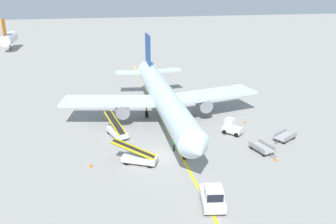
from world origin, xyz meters
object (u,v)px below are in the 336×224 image
object	(u,v)px
airliner	(163,97)
pushback_tug	(213,197)
belt_loader_aft_hold	(139,157)
ground_crew_marshaller	(174,144)
safety_cone_wingtip_left	(245,122)
baggage_tug_near_wing	(232,127)
baggage_cart_empty_trailing	(262,148)
belt_loader_forward_hold	(117,131)
safety_cone_nose_left	(91,165)
baggage_cart_loaded	(285,137)
safety_cone_nose_right	(275,159)

from	to	relation	value
airliner	pushback_tug	xyz separation A→B (m)	(0.82, -21.19, -2.42)
pushback_tug	belt_loader_aft_hold	size ratio (longest dim) A/B	0.75
ground_crew_marshaller	safety_cone_wingtip_left	world-z (taller)	ground_crew_marshaller
baggage_tug_near_wing	baggage_cart_empty_trailing	world-z (taller)	baggage_tug_near_wing
baggage_tug_near_wing	belt_loader_forward_hold	world-z (taller)	belt_loader_forward_hold
baggage_cart_empty_trailing	safety_cone_nose_left	bearing A→B (deg)	-179.62
pushback_tug	baggage_tug_near_wing	size ratio (longest dim) A/B	1.46
baggage_tug_near_wing	baggage_cart_loaded	bearing A→B (deg)	-26.88
safety_cone_nose_right	baggage_cart_loaded	bearing A→B (deg)	52.97
pushback_tug	belt_loader_forward_hold	distance (m)	18.38
belt_loader_aft_hold	belt_loader_forward_hold	bearing A→B (deg)	104.65
safety_cone_nose_right	belt_loader_forward_hold	bearing A→B (deg)	150.09
pushback_tug	belt_loader_forward_hold	size ratio (longest dim) A/B	0.75
belt_loader_aft_hold	baggage_cart_loaded	bearing A→B (deg)	8.34
safety_cone_nose_right	pushback_tug	bearing A→B (deg)	-143.48
belt_loader_aft_hold	baggage_cart_loaded	distance (m)	18.83
pushback_tug	safety_cone_nose_right	xyz separation A→B (m)	(9.36, 6.93, -0.77)
belt_loader_aft_hold	baggage_cart_empty_trailing	size ratio (longest dim) A/B	1.33
belt_loader_forward_hold	baggage_cart_empty_trailing	bearing A→B (deg)	-24.38
baggage_cart_loaded	belt_loader_forward_hold	bearing A→B (deg)	166.50
belt_loader_aft_hold	baggage_cart_empty_trailing	world-z (taller)	belt_loader_aft_hold
belt_loader_aft_hold	safety_cone_nose_right	xyz separation A→B (m)	(14.99, -2.09, -0.56)
ground_crew_marshaller	safety_cone_nose_left	distance (m)	9.78
belt_loader_aft_hold	safety_cone_wingtip_left	world-z (taller)	belt_loader_aft_hold
ground_crew_marshaller	safety_cone_nose_left	size ratio (longest dim) A/B	3.86
baggage_cart_loaded	safety_cone_nose_right	size ratio (longest dim) A/B	8.26
baggage_tug_near_wing	safety_cone_nose_left	xyz separation A→B (m)	(-17.79, -5.63, -0.71)
pushback_tug	belt_loader_aft_hold	world-z (taller)	belt_loader_aft_hold
belt_loader_aft_hold	safety_cone_wingtip_left	size ratio (longest dim) A/B	11.54
baggage_cart_empty_trailing	ground_crew_marshaller	xyz separation A→B (m)	(-10.02, 2.02, 0.44)
airliner	belt_loader_forward_hold	world-z (taller)	airliner
belt_loader_aft_hold	safety_cone_nose_right	distance (m)	15.14
safety_cone_wingtip_left	baggage_cart_empty_trailing	bearing A→B (deg)	-99.01
safety_cone_nose_left	pushback_tug	bearing A→B (deg)	-40.39
baggage_tug_near_wing	safety_cone_wingtip_left	distance (m)	4.39
baggage_tug_near_wing	safety_cone_wingtip_left	size ratio (longest dim) A/B	5.97
baggage_tug_near_wing	belt_loader_forward_hold	size ratio (longest dim) A/B	0.51
ground_crew_marshaller	safety_cone_wingtip_left	distance (m)	13.13
baggage_cart_empty_trailing	ground_crew_marshaller	bearing A→B (deg)	168.60
pushback_tug	safety_cone_nose_left	world-z (taller)	pushback_tug
airliner	baggage_cart_loaded	size ratio (longest dim) A/B	9.71
pushback_tug	baggage_cart_empty_trailing	bearing A→B (deg)	46.59
baggage_cart_loaded	ground_crew_marshaller	bearing A→B (deg)	-178.14
ground_crew_marshaller	safety_cone_nose_right	xyz separation A→B (m)	(10.60, -4.36, -0.69)
baggage_cart_empty_trailing	belt_loader_aft_hold	bearing A→B (deg)	-179.01
pushback_tug	safety_cone_nose_left	bearing A→B (deg)	139.61
pushback_tug	baggage_cart_loaded	xyz separation A→B (m)	(13.00, 11.76, -0.53)
airliner	pushback_tug	world-z (taller)	airliner
pushback_tug	safety_cone_nose_right	bearing A→B (deg)	36.52
baggage_cart_empty_trailing	ground_crew_marshaller	distance (m)	10.23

